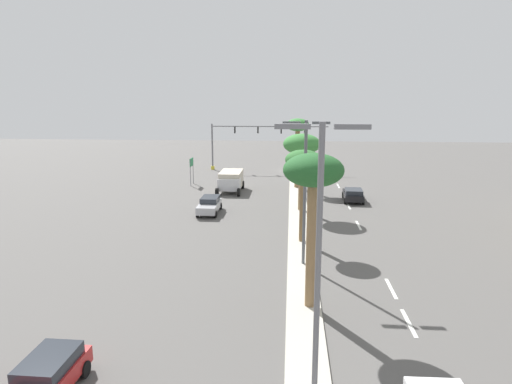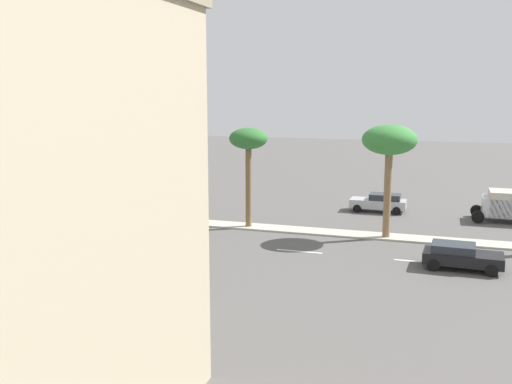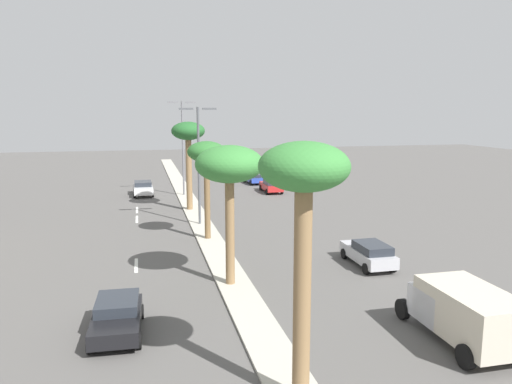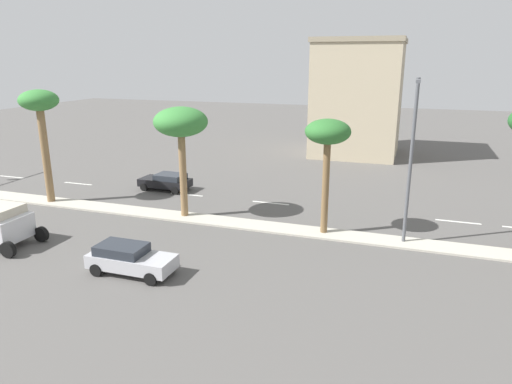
# 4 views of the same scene
# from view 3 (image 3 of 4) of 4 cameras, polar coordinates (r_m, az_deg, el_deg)

# --- Properties ---
(ground_plane) EXTENTS (160.00, 160.00, 0.00)m
(ground_plane) POSITION_cam_3_polar(r_m,az_deg,el_deg) (37.52, -5.85, -4.67)
(ground_plane) COLOR #565451
(median_curb) EXTENTS (1.80, 91.30, 0.12)m
(median_curb) POSITION_cam_3_polar(r_m,az_deg,el_deg) (47.35, -7.45, -1.66)
(median_curb) COLOR #B7B2A3
(median_curb) RESTS_ON ground
(lane_stripe_left) EXTENTS (0.20, 2.80, 0.01)m
(lane_stripe_left) POSITION_cam_3_polar(r_m,az_deg,el_deg) (23.94, -13.75, -13.24)
(lane_stripe_left) COLOR silver
(lane_stripe_left) RESTS_ON ground
(lane_stripe_far) EXTENTS (0.20, 2.80, 0.01)m
(lane_stripe_far) POSITION_cam_3_polar(r_m,az_deg,el_deg) (30.49, -13.68, -8.24)
(lane_stripe_far) COLOR silver
(lane_stripe_far) RESTS_ON ground
(lane_stripe_rear) EXTENTS (0.20, 2.80, 0.01)m
(lane_stripe_rear) POSITION_cam_3_polar(r_m,az_deg,el_deg) (42.95, -13.61, -3.07)
(lane_stripe_rear) COLOR silver
(lane_stripe_rear) RESTS_ON ground
(lane_stripe_mid) EXTENTS (0.20, 2.80, 0.01)m
(lane_stripe_mid) POSITION_cam_3_polar(r_m,az_deg,el_deg) (46.87, -13.60, -2.03)
(lane_stripe_mid) COLOR silver
(lane_stripe_mid) RESTS_ON ground
(lane_stripe_outboard) EXTENTS (0.20, 2.80, 0.01)m
(lane_stripe_outboard) POSITION_cam_3_polar(r_m,az_deg,el_deg) (55.04, -13.57, -0.34)
(lane_stripe_outboard) COLOR silver
(lane_stripe_outboard) RESTS_ON ground
(palm_tree_right) EXTENTS (2.71, 2.71, 8.14)m
(palm_tree_right) POSITION_cam_3_polar(r_m,az_deg,el_deg) (14.51, 5.55, 0.50)
(palm_tree_right) COLOR olive
(palm_tree_right) RESTS_ON median_curb
(palm_tree_inboard) EXTENTS (3.49, 3.49, 7.27)m
(palm_tree_inboard) POSITION_cam_3_polar(r_m,az_deg,el_deg) (25.04, -3.10, 2.84)
(palm_tree_inboard) COLOR olive
(palm_tree_inboard) RESTS_ON median_curb
(palm_tree_left) EXTENTS (2.66, 2.66, 6.89)m
(palm_tree_left) POSITION_cam_3_polar(r_m,az_deg,el_deg) (34.42, -5.75, 4.18)
(palm_tree_left) COLOR brown
(palm_tree_left) RESTS_ON median_curb
(palm_tree_trailing) EXTENTS (3.00, 3.00, 7.98)m
(palm_tree_trailing) POSITION_cam_3_polar(r_m,az_deg,el_deg) (44.94, -7.84, 6.44)
(palm_tree_trailing) COLOR olive
(palm_tree_trailing) RESTS_ON median_curb
(street_lamp_left) EXTENTS (2.90, 0.24, 9.25)m
(street_lamp_left) POSITION_cam_3_polar(r_m,az_deg,el_deg) (39.07, -6.65, 4.18)
(street_lamp_left) COLOR #515459
(street_lamp_left) RESTS_ON median_curb
(street_lamp_outboard) EXTENTS (2.90, 0.24, 9.95)m
(street_lamp_outboard) POSITION_cam_3_polar(r_m,az_deg,el_deg) (53.00, -8.47, 5.91)
(street_lamp_outboard) COLOR slate
(street_lamp_outboard) RESTS_ON median_curb
(sedan_red_leading) EXTENTS (1.96, 4.40, 1.44)m
(sedan_red_leading) POSITION_cam_3_polar(r_m,az_deg,el_deg) (55.21, 1.79, 0.75)
(sedan_red_leading) COLOR red
(sedan_red_leading) RESTS_ON ground
(sedan_silver_far) EXTENTS (1.89, 4.36, 1.47)m
(sedan_silver_far) POSITION_cam_3_polar(r_m,az_deg,el_deg) (30.10, 12.91, -6.89)
(sedan_silver_far) COLOR #B2B2B7
(sedan_silver_far) RESTS_ON ground
(sedan_white_inboard) EXTENTS (2.18, 4.57, 1.43)m
(sedan_white_inboard) POSITION_cam_3_polar(r_m,az_deg,el_deg) (54.83, -12.92, 0.46)
(sedan_white_inboard) COLOR silver
(sedan_white_inboard) RESTS_ON ground
(sedan_blue_left) EXTENTS (2.17, 4.18, 1.26)m
(sedan_blue_left) POSITION_cam_3_polar(r_m,az_deg,el_deg) (61.72, -0.16, 1.62)
(sedan_blue_left) COLOR #2D47AD
(sedan_blue_left) RESTS_ON ground
(sedan_black_front) EXTENTS (2.16, 4.17, 1.37)m
(sedan_black_front) POSITION_cam_3_polar(r_m,az_deg,el_deg) (21.72, -15.76, -13.65)
(sedan_black_front) COLOR black
(sedan_black_front) RESTS_ON ground
(box_truck) EXTENTS (2.68, 5.61, 2.29)m
(box_truck) POSITION_cam_3_polar(r_m,az_deg,el_deg) (21.67, 22.91, -12.57)
(box_truck) COLOR silver
(box_truck) RESTS_ON ground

